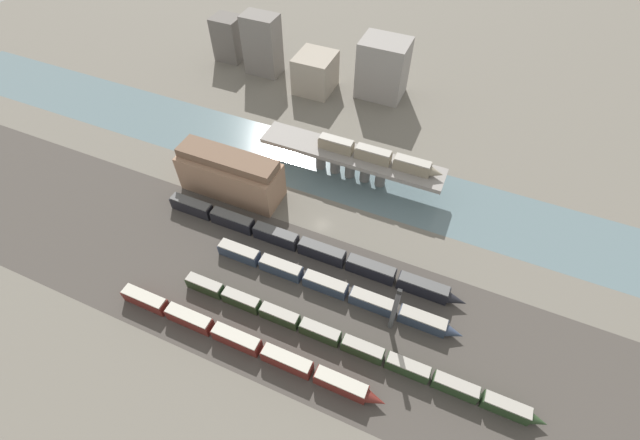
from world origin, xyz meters
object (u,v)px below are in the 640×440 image
object	(u,v)px
train_yard_outer	(303,246)
signal_tower	(394,310)
train_yard_mid	(346,342)
train_yard_far	(331,287)
train_yard_near	(242,341)
warehouse_building	(231,174)
train_on_bridge	(378,156)

from	to	relation	value
train_yard_outer	signal_tower	world-z (taller)	signal_tower
train_yard_mid	train_yard_far	distance (m)	14.50
train_yard_near	warehouse_building	distance (m)	48.84
train_yard_mid	train_yard_far	xyz separation A→B (m)	(-8.37, 11.85, 0.01)
train_on_bridge	warehouse_building	bearing A→B (deg)	-151.89
signal_tower	train_yard_near	bearing A→B (deg)	-148.81
train_on_bridge	train_yard_mid	distance (m)	53.31
train_yard_near	train_yard_far	xyz separation A→B (m)	(12.60, 20.73, -0.09)
train_yard_far	train_yard_outer	distance (m)	13.99
train_on_bridge	train_yard_near	bearing A→B (deg)	-99.63
train_yard_mid	train_yard_outer	size ratio (longest dim) A/B	1.01
train_yard_mid	train_yard_far	world-z (taller)	train_yard_far
train_yard_near	train_yard_outer	xyz separation A→B (m)	(1.36, 29.05, 0.21)
train_yard_far	signal_tower	distance (m)	17.48
warehouse_building	train_yard_far	bearing A→B (deg)	-26.93
train_yard_far	signal_tower	bearing A→B (deg)	-11.88
train_yard_far	train_yard_outer	world-z (taller)	train_yard_outer
train_on_bridge	warehouse_building	xyz separation A→B (m)	(-36.89, -19.71, -3.94)
warehouse_building	train_yard_near	bearing A→B (deg)	-56.76
train_on_bridge	train_yard_mid	world-z (taller)	train_on_bridge
train_yard_mid	train_yard_outer	world-z (taller)	train_yard_outer
train_yard_near	train_yard_outer	world-z (taller)	train_yard_outer
train_yard_near	train_yard_far	world-z (taller)	train_yard_near
train_yard_near	train_yard_mid	world-z (taller)	train_yard_near
warehouse_building	train_on_bridge	bearing A→B (deg)	28.11
train_yard_near	train_yard_far	distance (m)	24.26
train_yard_far	warehouse_building	size ratio (longest dim) A/B	2.13
train_on_bridge	signal_tower	xyz separation A→B (m)	(18.41, -43.02, -2.71)
train_yard_far	train_yard_outer	xyz separation A→B (m)	(-11.24, 8.32, 0.30)
train_yard_mid	signal_tower	size ratio (longest dim) A/B	5.20
signal_tower	train_yard_far	bearing A→B (deg)	168.12
signal_tower	train_on_bridge	bearing A→B (deg)	113.17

